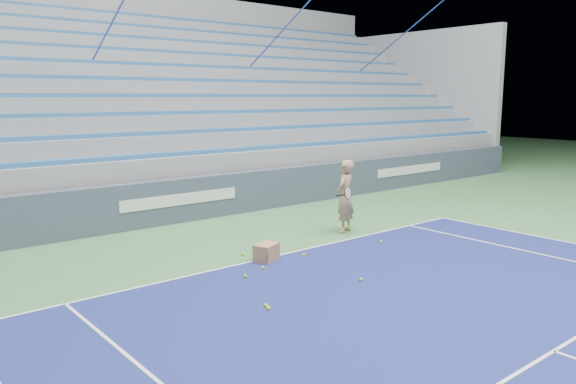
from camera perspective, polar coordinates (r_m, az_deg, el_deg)
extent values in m
cube|color=white|center=(11.16, -1.08, -6.47)|extent=(10.97, 0.05, 0.00)
cube|color=white|center=(7.91, 25.39, -14.39)|extent=(8.23, 0.05, 0.00)
cube|color=#3B465A|center=(14.31, -11.12, -0.85)|extent=(30.00, 0.30, 1.10)
cube|color=white|center=(14.16, -10.81, -0.75)|extent=(3.20, 0.02, 0.28)
cube|color=white|center=(20.04, 12.34, 2.22)|extent=(3.40, 0.02, 0.28)
cube|color=gray|center=(18.39, -17.92, 1.17)|extent=(30.00, 8.50, 1.10)
cube|color=gray|center=(18.30, -18.05, 3.64)|extent=(30.00, 8.50, 0.50)
cube|color=#2B619E|center=(14.75, -12.51, 3.75)|extent=(29.60, 0.42, 0.11)
cube|color=gray|center=(18.65, -18.61, 5.26)|extent=(30.00, 7.65, 0.50)
cube|color=#2B619E|center=(15.47, -14.03, 5.81)|extent=(29.60, 0.42, 0.11)
cube|color=gray|center=(19.02, -19.16, 6.82)|extent=(30.00, 6.80, 0.50)
cube|color=#2B619E|center=(16.22, -15.42, 7.69)|extent=(29.60, 0.42, 0.11)
cube|color=gray|center=(19.41, -19.69, 8.31)|extent=(30.00, 5.95, 0.50)
cube|color=#2B619E|center=(16.99, -16.69, 9.39)|extent=(29.60, 0.42, 0.11)
cube|color=gray|center=(19.81, -20.20, 9.75)|extent=(30.00, 5.10, 0.50)
cube|color=#2B619E|center=(17.78, -17.86, 10.94)|extent=(29.60, 0.42, 0.11)
cube|color=gray|center=(20.22, -20.70, 11.13)|extent=(30.00, 4.25, 0.50)
cube|color=#2B619E|center=(18.59, -18.95, 12.35)|extent=(29.60, 0.42, 0.11)
cube|color=gray|center=(20.64, -21.18, 12.45)|extent=(30.00, 3.40, 0.50)
cube|color=#2B619E|center=(19.42, -19.95, 13.64)|extent=(29.60, 0.42, 0.11)
cube|color=gray|center=(21.08, -21.64, 13.71)|extent=(30.00, 2.55, 0.50)
cube|color=#2B619E|center=(20.26, -20.88, 14.82)|extent=(29.60, 0.42, 0.11)
cube|color=gray|center=(21.53, -22.09, 14.93)|extent=(30.00, 1.70, 0.50)
cube|color=#2B619E|center=(21.12, -21.74, 15.90)|extent=(29.60, 0.42, 0.11)
cube|color=gray|center=(21.99, -22.53, 16.09)|extent=(30.00, 0.85, 0.50)
cube|color=#2B619E|center=(21.98, -22.54, 16.89)|extent=(29.60, 0.42, 0.11)
cube|color=gray|center=(27.63, 12.75, 9.28)|extent=(0.30, 8.80, 6.10)
cube|color=gray|center=(22.51, -22.72, 10.28)|extent=(31.00, 0.40, 7.30)
cylinder|color=#324DB0|center=(18.27, -18.59, 13.83)|extent=(0.05, 8.53, 5.04)
cylinder|color=#324DB0|center=(21.21, -2.87, 13.65)|extent=(0.05, 8.53, 5.04)
cylinder|color=#324DB0|center=(25.26, 8.38, 12.92)|extent=(0.05, 8.53, 5.04)
imported|color=tan|center=(12.99, 5.78, -0.45)|extent=(0.73, 0.61, 1.69)
cylinder|color=black|center=(12.55, 5.47, -0.32)|extent=(0.12, 0.27, 0.08)
cylinder|color=beige|center=(12.27, 6.08, -0.08)|extent=(0.29, 0.16, 0.28)
torus|color=black|center=(12.27, 6.08, -0.08)|extent=(0.31, 0.18, 0.30)
cube|color=#A1724E|center=(10.79, -2.21, -6.17)|extent=(0.55, 0.49, 0.34)
cube|color=#B21E19|center=(10.66, -1.63, -6.37)|extent=(0.34, 0.14, 0.15)
sphere|color=#A4D32B|center=(9.77, 7.44, -8.81)|extent=(0.07, 0.07, 0.07)
sphere|color=#A4D32B|center=(9.88, -4.33, -8.53)|extent=(0.07, 0.07, 0.07)
sphere|color=#A4D32B|center=(8.45, -2.02, -11.72)|extent=(0.07, 0.07, 0.07)
sphere|color=#A4D32B|center=(8.55, -2.25, -11.45)|extent=(0.07, 0.07, 0.07)
sphere|color=#A4D32B|center=(11.13, 1.62, -6.41)|extent=(0.07, 0.07, 0.07)
sphere|color=#A4D32B|center=(10.33, -2.56, -7.70)|extent=(0.07, 0.07, 0.07)
sphere|color=#A4D32B|center=(12.27, 9.42, -5.02)|extent=(0.07, 0.07, 0.07)
sphere|color=#A4D32B|center=(11.21, -4.62, -6.33)|extent=(0.07, 0.07, 0.07)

